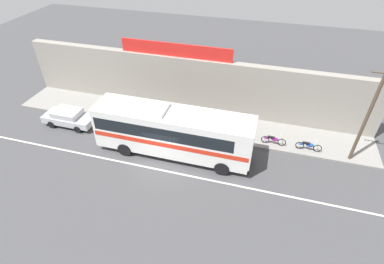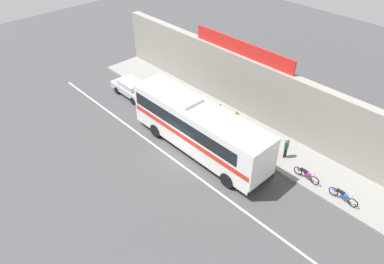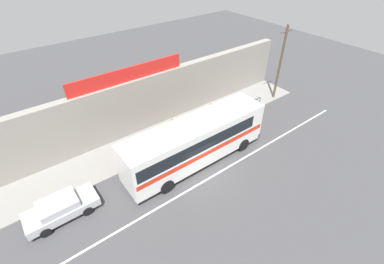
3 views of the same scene
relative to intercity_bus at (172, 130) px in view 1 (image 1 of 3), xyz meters
The scene contains 13 objects.
ground_plane 2.40m from the intercity_bus, 107.51° to the right, with size 70.00×70.00×0.00m, color #444447.
sidewalk_slab 4.51m from the intercity_bus, 95.26° to the left, with size 30.00×3.60×0.14m, color gray.
storefront_facade 6.20m from the intercity_bus, 93.43° to the left, with size 30.00×0.70×4.80m, color gray.
storefront_billboard 7.20m from the intercity_bus, 105.27° to the left, with size 9.37×0.12×1.10m, color red.
road_center_stripe 2.88m from the intercity_bus, 100.63° to the right, with size 30.00×0.14×0.01m, color silver.
intercity_bus is the anchor object (origin of this frame).
parked_car 9.55m from the intercity_bus, behind, with size 4.22×1.83×1.37m.
utility_pole 12.87m from the intercity_bus, 12.36° to the left, with size 1.60×0.22×7.28m.
motorcycle_green 7.71m from the intercity_bus, 22.14° to the left, with size 1.85×0.56×0.94m.
motorcycle_blue 10.07m from the intercity_bus, 16.62° to the left, with size 1.87×0.56×0.94m.
pedestrian_far_right 3.72m from the intercity_bus, 83.74° to the left, with size 0.30×0.48×1.70m.
pedestrian_by_curb 3.72m from the intercity_bus, 109.76° to the left, with size 0.30×0.48×1.75m.
pedestrian_near_shop 6.16m from the intercity_bus, 37.79° to the left, with size 0.30×0.48×1.60m.
Camera 1 is at (6.24, -14.37, 14.56)m, focal length 27.74 mm.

